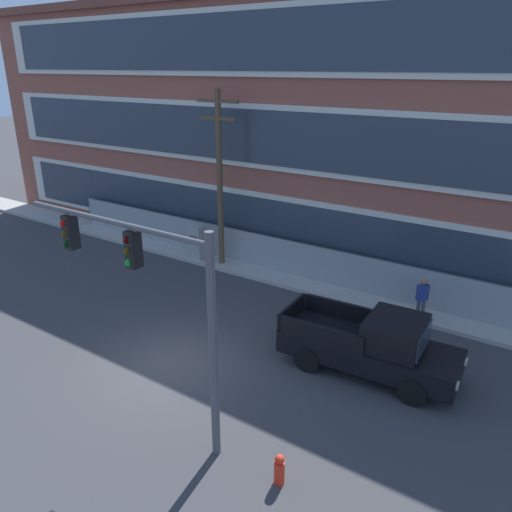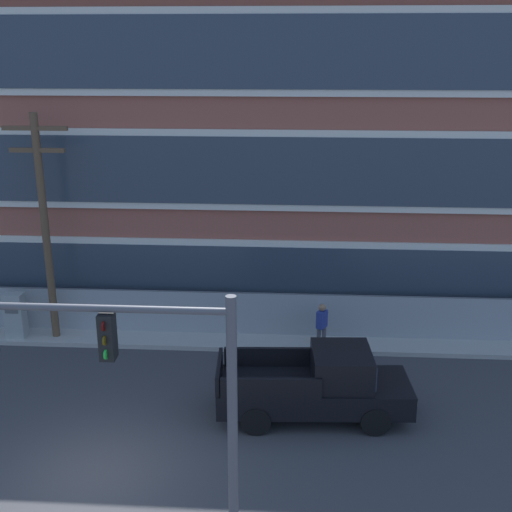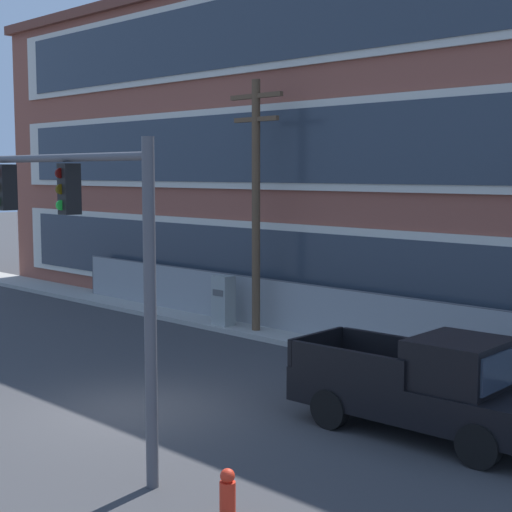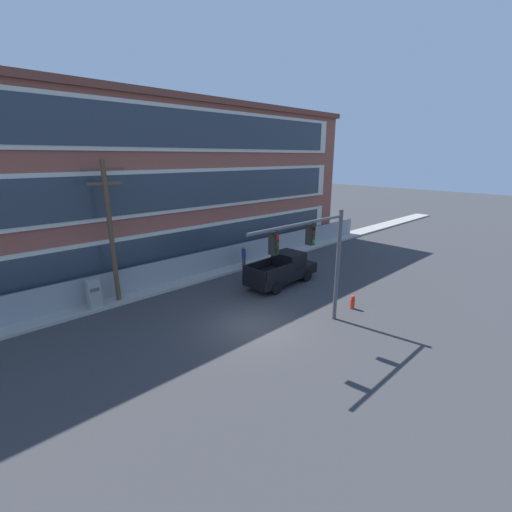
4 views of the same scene
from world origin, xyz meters
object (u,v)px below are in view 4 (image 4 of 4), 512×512
traffic_signal_mast (316,249)px  pedestrian_near_cabinet (244,256)px  utility_pole_near_corner (110,228)px  electrical_cabinet (94,295)px  pickup_truck_black (283,270)px  fire_hydrant (352,302)px

traffic_signal_mast → pedestrian_near_cabinet: (3.88, 9.41, -3.07)m
traffic_signal_mast → utility_pole_near_corner: utility_pole_near_corner is taller
traffic_signal_mast → electrical_cabinet: size_ratio=3.42×
pickup_truck_black → utility_pole_near_corner: bearing=154.2°
pickup_truck_black → utility_pole_near_corner: (-9.07, 4.39, 3.40)m
electrical_cabinet → pedestrian_near_cabinet: 10.65m
traffic_signal_mast → electrical_cabinet: bearing=125.5°
traffic_signal_mast → utility_pole_near_corner: (-5.43, 9.65, 0.30)m
pickup_truck_black → traffic_signal_mast: bearing=-124.7°
pickup_truck_black → fire_hydrant: 5.27m
fire_hydrant → traffic_signal_mast: bearing=-179.6°
traffic_signal_mast → pickup_truck_black: bearing=55.3°
utility_pole_near_corner → fire_hydrant: bearing=-46.9°
utility_pole_near_corner → pedestrian_near_cabinet: 9.90m
pickup_truck_black → pedestrian_near_cabinet: bearing=86.7°
utility_pole_near_corner → traffic_signal_mast: bearing=-60.7°
utility_pole_near_corner → pedestrian_near_cabinet: utility_pole_near_corner is taller
electrical_cabinet → fire_hydrant: bearing=-42.5°
pedestrian_near_cabinet → fire_hydrant: (-0.31, -9.38, -0.59)m
electrical_cabinet → traffic_signal_mast: bearing=-54.5°
electrical_cabinet → fire_hydrant: electrical_cabinet is taller
traffic_signal_mast → utility_pole_near_corner: size_ratio=0.77×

